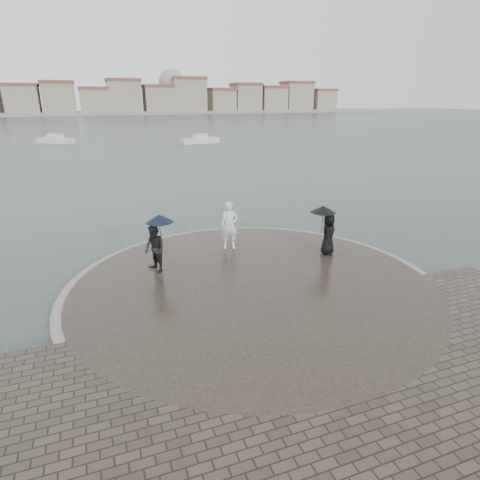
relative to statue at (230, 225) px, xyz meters
name	(u,v)px	position (x,y,z in m)	size (l,w,h in m)	color
ground	(305,350)	(-0.33, -6.89, -1.34)	(400.00, 400.00, 0.00)	#2B3835
kerb_ring	(254,288)	(-0.33, -3.39, -1.18)	(12.50, 12.50, 0.32)	gray
quay_tip	(254,288)	(-0.33, -3.39, -1.15)	(11.90, 11.90, 0.36)	#2D261E
statue	(230,225)	(0.00, 0.00, 0.00)	(0.71, 0.47, 1.95)	silver
visitor_left	(156,242)	(-3.16, -1.23, 0.12)	(1.20, 1.10, 2.04)	black
visitor_right	(327,227)	(3.35, -1.90, 0.13)	(1.20, 1.08, 1.95)	black
far_skyline	(76,99)	(-6.63, 153.81, 4.28)	(260.00, 20.00, 37.00)	gray
boats	(86,148)	(-5.17, 38.87, -0.96)	(32.06, 31.19, 1.50)	silver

